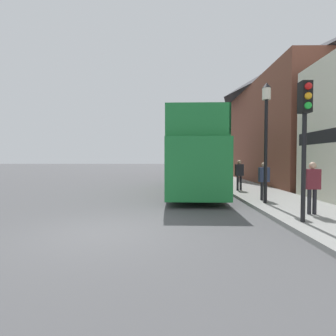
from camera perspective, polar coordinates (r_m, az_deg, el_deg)
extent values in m
plane|color=#4C4C4F|center=(27.66, -2.95, -1.92)|extent=(144.00, 144.00, 0.00)
cube|color=gray|center=(25.05, 11.36, -2.21)|extent=(3.12, 108.00, 0.14)
cube|color=brown|center=(26.65, 21.00, 6.11)|extent=(6.00, 22.41, 7.73)
pyramid|color=#2D2D33|center=(27.51, 21.14, 16.88)|extent=(6.00, 22.41, 2.59)
cube|color=#1E7A38|center=(15.15, 4.97, 0.53)|extent=(2.78, 10.93, 2.46)
cube|color=yellow|center=(14.61, 5.08, 0.95)|extent=(2.69, 6.04, 0.45)
cube|color=black|center=(15.15, 4.97, 3.30)|extent=(2.79, 10.06, 0.70)
cube|color=#1E7A38|center=(15.17, 4.98, 5.37)|extent=(2.76, 10.06, 0.10)
cube|color=#1E7A38|center=(15.21, 0.30, 7.86)|extent=(0.29, 10.01, 1.22)
cube|color=#1E7A38|center=(15.34, 9.64, 7.79)|extent=(0.29, 10.01, 1.22)
cube|color=#1E7A38|center=(10.31, 6.52, 10.66)|extent=(2.54, 0.13, 1.22)
cube|color=#1E7A38|center=(19.45, 4.30, 6.58)|extent=(2.57, 1.58, 1.22)
cylinder|color=black|center=(18.55, 0.87, -2.33)|extent=(0.30, 0.98, 0.98)
cylinder|color=black|center=(18.65, 7.90, -2.33)|extent=(0.30, 0.98, 0.98)
cylinder|color=black|center=(12.06, 0.33, -4.67)|extent=(0.30, 0.98, 0.98)
cylinder|color=black|center=(12.21, 11.13, -4.62)|extent=(0.30, 0.98, 0.98)
cube|color=navy|center=(22.90, 5.59, -1.47)|extent=(1.89, 4.49, 0.67)
cube|color=black|center=(22.74, 5.64, 0.07)|extent=(1.61, 2.18, 0.57)
cylinder|color=black|center=(24.19, 3.31, -1.73)|extent=(0.22, 0.64, 0.64)
cylinder|color=black|center=(24.38, 7.06, -1.71)|extent=(0.22, 0.64, 0.64)
cylinder|color=black|center=(21.46, 3.91, -2.20)|extent=(0.22, 0.64, 0.64)
cylinder|color=black|center=(21.67, 8.14, -2.18)|extent=(0.22, 0.64, 0.64)
cylinder|color=#232328|center=(9.43, 28.39, -6.46)|extent=(0.12, 0.12, 0.80)
cylinder|color=#232328|center=(9.51, 29.28, -6.41)|extent=(0.12, 0.12, 0.80)
cube|color=maroon|center=(9.40, 28.91, -2.12)|extent=(0.43, 0.24, 0.63)
sphere|color=tan|center=(9.38, 28.96, 0.47)|extent=(0.22, 0.22, 0.22)
cylinder|color=#232328|center=(11.80, 19.75, -4.74)|extent=(0.12, 0.12, 0.78)
cylinder|color=#232328|center=(11.85, 20.49, -4.71)|extent=(0.12, 0.12, 0.78)
cube|color=#2D3856|center=(11.77, 20.16, -1.36)|extent=(0.42, 0.23, 0.61)
sphere|color=tan|center=(11.75, 20.19, 0.65)|extent=(0.21, 0.21, 0.21)
cylinder|color=#232328|center=(15.04, 14.92, -3.18)|extent=(0.12, 0.12, 0.81)
cylinder|color=#232328|center=(15.09, 15.55, -3.18)|extent=(0.12, 0.12, 0.81)
cube|color=black|center=(15.02, 15.26, -0.41)|extent=(0.44, 0.24, 0.64)
sphere|color=tan|center=(15.01, 15.27, 1.25)|extent=(0.22, 0.22, 0.22)
cylinder|color=black|center=(8.10, 27.43, 0.02)|extent=(0.12, 0.12, 3.00)
cube|color=black|center=(8.27, 27.65, 13.47)|extent=(0.28, 0.31, 0.85)
sphere|color=red|center=(8.18, 28.24, 15.42)|extent=(0.19, 0.19, 0.19)
sphere|color=orange|center=(8.12, 28.21, 13.68)|extent=(0.19, 0.19, 0.19)
sphere|color=green|center=(8.08, 28.18, 11.91)|extent=(0.19, 0.19, 0.19)
cylinder|color=black|center=(11.02, 20.50, 3.34)|extent=(0.13, 0.13, 4.06)
cylinder|color=silver|center=(11.30, 20.65, 14.84)|extent=(0.32, 0.32, 0.45)
cone|color=black|center=(11.38, 20.67, 16.48)|extent=(0.35, 0.35, 0.22)
cylinder|color=black|center=(19.03, 11.16, 2.75)|extent=(0.13, 0.13, 4.02)
cylinder|color=silver|center=(19.19, 11.21, 9.45)|extent=(0.32, 0.32, 0.45)
cone|color=black|center=(19.24, 11.21, 10.43)|extent=(0.35, 0.35, 0.22)
cylinder|color=black|center=(27.32, 8.52, 3.05)|extent=(0.13, 0.13, 4.52)
cylinder|color=silver|center=(27.48, 8.55, 8.24)|extent=(0.32, 0.32, 0.45)
cone|color=black|center=(27.52, 8.55, 8.93)|extent=(0.35, 0.35, 0.22)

